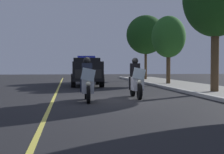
{
  "coord_description": "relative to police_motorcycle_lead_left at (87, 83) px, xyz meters",
  "views": [
    {
      "loc": [
        12.94,
        -1.83,
        1.37
      ],
      "look_at": [
        -0.75,
        0.0,
        0.9
      ],
      "focal_mm": 52.63,
      "sensor_mm": 36.0,
      "label": 1
    }
  ],
  "objects": [
    {
      "name": "police_motorcycle_lead_left",
      "position": [
        0.0,
        0.0,
        0.0
      ],
      "size": [
        2.14,
        0.56,
        1.72
      ],
      "color": "black",
      "rests_on": "ground"
    },
    {
      "name": "police_motorcycle_lead_right",
      "position": [
        -1.07,
        2.14,
        0.0
      ],
      "size": [
        2.14,
        0.56,
        1.72
      ],
      "color": "black",
      "rests_on": "ground"
    },
    {
      "name": "curb_strip",
      "position": [
        -0.27,
        5.14,
        -0.62
      ],
      "size": [
        48.0,
        0.24,
        0.15
      ],
      "primitive_type": "cube",
      "color": "#B7B5AD",
      "rests_on": "ground"
    },
    {
      "name": "tree_behind_suv",
      "position": [
        -17.78,
        6.57,
        3.61
      ],
      "size": [
        3.68,
        3.68,
        6.05
      ],
      "color": "#4C3823",
      "rests_on": "sidewalk_strip"
    },
    {
      "name": "tree_far_back",
      "position": [
        -10.22,
        6.43,
        2.74
      ],
      "size": [
        2.45,
        2.45,
        4.86
      ],
      "color": "#4C3823",
      "rests_on": "sidewalk_strip"
    },
    {
      "name": "ground_plane",
      "position": [
        -0.27,
        1.1,
        -0.7
      ],
      "size": [
        80.0,
        80.0,
        0.0
      ],
      "primitive_type": "plane",
      "color": "black"
    },
    {
      "name": "police_suv",
      "position": [
        -9.68,
        0.5,
        0.37
      ],
      "size": [
        4.93,
        2.12,
        2.05
      ],
      "color": "black",
      "rests_on": "ground"
    },
    {
      "name": "lane_stripe_center",
      "position": [
        -0.27,
        -1.34,
        -0.7
      ],
      "size": [
        48.0,
        0.12,
        0.01
      ],
      "primitive_type": "cube",
      "color": "#E0D14C",
      "rests_on": "ground"
    }
  ]
}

